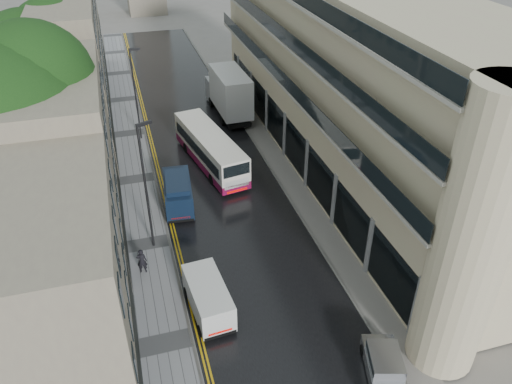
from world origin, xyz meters
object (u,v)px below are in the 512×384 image
white_van (201,322)px  navy_van (167,205)px  white_lorry (222,102)px  tree_near (10,158)px  cream_bus (211,168)px  lamp_post_near (146,190)px  tree_far (37,87)px  pedestrian (142,261)px  lamp_post_far (136,96)px

white_van → navy_van: bearing=86.8°
white_lorry → white_van: (-6.69, -24.34, -1.33)m
tree_near → cream_bus: (12.06, 5.24, -5.53)m
navy_van → tree_near: bearing=-164.0°
lamp_post_near → white_van: bearing=-101.7°
white_van → cream_bus: bearing=71.2°
white_lorry → white_van: 25.28m
tree_far → lamp_post_near: tree_far is taller
pedestrian → navy_van: bearing=-101.8°
lamp_post_far → cream_bus: bearing=-57.9°
white_lorry → navy_van: 15.44m
pedestrian → lamp_post_near: 4.19m
lamp_post_near → lamp_post_far: (0.65, 15.54, -0.21)m
tree_near → white_van: tree_near is taller
white_lorry → lamp_post_near: lamp_post_near is taller
tree_far → tree_near: bearing=-91.3°
cream_bus → navy_van: cream_bus is taller
tree_near → cream_bus: size_ratio=1.36×
white_van → white_lorry: bearing=69.9°
white_van → lamp_post_far: size_ratio=0.53×
tree_near → pedestrian: tree_near is taller
pedestrian → lamp_post_far: (1.51, 17.88, 3.16)m
tree_far → cream_bus: (11.76, -7.76, -4.82)m
white_lorry → lamp_post_near: 18.45m
white_lorry → pedestrian: white_lorry is taller
white_van → navy_van: (-0.28, 10.61, 0.23)m
lamp_post_near → lamp_post_far: bearing=64.9°
cream_bus → lamp_post_near: bearing=-139.5°
tree_near → lamp_post_far: 16.57m
cream_bus → white_van: cream_bus is taller
cream_bus → pedestrian: (-6.00, -8.66, -0.46)m
white_lorry → lamp_post_far: bearing=-175.5°
white_lorry → pedestrian: size_ratio=5.25×
lamp_post_far → pedestrian: bearing=-88.7°
cream_bus → lamp_post_near: lamp_post_near is taller
tree_near → navy_van: 10.13m
tree_near → white_van: 13.76m
tree_far → white_van: (8.18, -22.04, -5.25)m
lamp_post_near → lamp_post_far: lamp_post_near is taller
tree_near → navy_van: size_ratio=2.99×
white_van → pedestrian: bearing=108.6°
tree_near → pedestrian: size_ratio=8.36×
white_van → pedestrian: (-2.42, 5.62, -0.03)m
navy_van → tree_far: bearing=129.8°
cream_bus → lamp_post_near: (-5.13, -6.32, 2.91)m
tree_far → white_lorry: (14.88, 2.30, -3.92)m
lamp_post_far → tree_near: bearing=-111.5°
tree_near → lamp_post_near: bearing=-8.9°
tree_near → cream_bus: 14.27m
white_van → pedestrian: 6.12m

